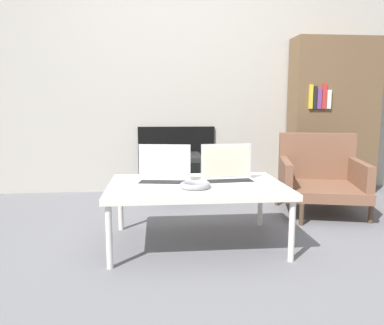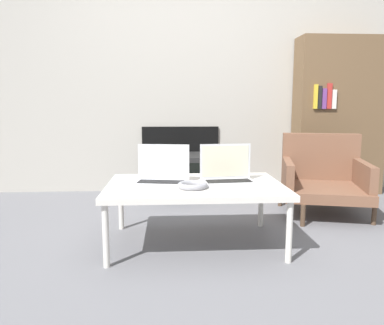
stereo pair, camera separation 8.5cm
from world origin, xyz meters
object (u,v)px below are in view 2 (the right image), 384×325
object	(u,v)px
tv	(181,176)
armchair	(323,175)
laptop_left	(162,174)
phone	(230,189)
laptop_right	(227,173)
headphones	(193,185)

from	to	relation	value
tv	armchair	world-z (taller)	armchair
laptop_left	phone	size ratio (longest dim) A/B	2.99
phone	tv	bearing A→B (deg)	99.16
laptop_right	headphones	size ratio (longest dim) A/B	1.94
tv	armchair	xyz separation A→B (m)	(1.16, -0.61, 0.10)
laptop_left	armchair	distance (m)	1.48
laptop_left	laptop_right	world-z (taller)	same
laptop_left	armchair	xyz separation A→B (m)	(1.33, 0.65, -0.14)
phone	laptop_left	bearing A→B (deg)	150.97
phone	tv	xyz separation A→B (m)	(-0.24, 1.49, -0.19)
laptop_left	tv	xyz separation A→B (m)	(0.16, 1.26, -0.25)
laptop_left	laptop_right	distance (m)	0.42
laptop_right	tv	xyz separation A→B (m)	(-0.26, 1.26, -0.25)
headphones	armchair	distance (m)	1.40
laptop_right	headphones	world-z (taller)	laptop_right
laptop_right	armchair	xyz separation A→B (m)	(0.91, 0.65, -0.14)
laptop_right	phone	bearing A→B (deg)	-99.02
armchair	tv	bearing A→B (deg)	166.16
headphones	phone	xyz separation A→B (m)	(0.22, -0.06, -0.01)
laptop_left	armchair	world-z (taller)	armchair
laptop_left	headphones	world-z (taller)	laptop_left
laptop_right	armchair	bearing A→B (deg)	30.74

